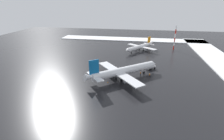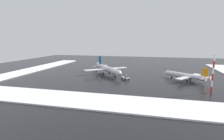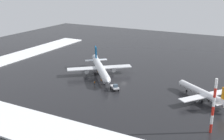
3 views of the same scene
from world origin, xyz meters
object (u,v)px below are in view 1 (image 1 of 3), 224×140
(antenna_mast, at_px, (175,38))
(traffic_cone_mid_line, at_px, (108,82))
(airplane_distant_tail, at_px, (140,47))
(pushback_tug, at_px, (151,66))
(ground_crew_mid_apron, at_px, (140,73))
(ground_crew_by_nose_gear, at_px, (149,75))
(traffic_cone_near_nose, at_px, (127,73))
(airplane_parked_portside, at_px, (123,71))

(antenna_mast, xyz_separation_m, traffic_cone_mid_line, (-55.47, 32.89, -7.57))
(airplane_distant_tail, height_order, pushback_tug, airplane_distant_tail)
(pushback_tug, xyz_separation_m, traffic_cone_mid_line, (-17.96, 17.31, -1.01))
(ground_crew_mid_apron, bearing_deg, ground_crew_by_nose_gear, -74.66)
(airplane_distant_tail, distance_m, traffic_cone_near_nose, 39.45)
(airplane_distant_tail, relative_size, traffic_cone_near_nose, 39.96)
(traffic_cone_near_nose, bearing_deg, traffic_cone_mid_line, 146.67)
(airplane_parked_portside, height_order, ground_crew_by_nose_gear, airplane_parked_portside)
(antenna_mast, bearing_deg, airplane_parked_portside, 151.54)
(ground_crew_mid_apron, relative_size, traffic_cone_mid_line, 3.11)
(antenna_mast, bearing_deg, airplane_distant_tail, 106.03)
(airplane_distant_tail, xyz_separation_m, traffic_cone_mid_line, (-49.26, 11.29, -2.26))
(airplane_parked_portside, height_order, airplane_distant_tail, airplane_parked_portside)
(traffic_cone_mid_line, bearing_deg, traffic_cone_near_nose, -33.33)
(airplane_parked_portside, xyz_separation_m, ground_crew_mid_apron, (4.51, -7.08, -2.41))
(ground_crew_mid_apron, xyz_separation_m, antenna_mast, (46.22, -20.41, 6.87))
(airplane_parked_portside, relative_size, pushback_tug, 5.88)
(ground_crew_mid_apron, distance_m, traffic_cone_mid_line, 15.55)
(pushback_tug, relative_size, antenna_mast, 0.31)
(ground_crew_by_nose_gear, bearing_deg, airplane_distant_tail, -39.36)
(pushback_tug, distance_m, traffic_cone_near_nose, 13.24)
(antenna_mast, height_order, traffic_cone_near_nose, antenna_mast)
(pushback_tug, bearing_deg, antenna_mast, 20.95)
(antenna_mast, relative_size, traffic_cone_near_nose, 28.52)
(ground_crew_by_nose_gear, bearing_deg, pushback_tug, -52.68)
(airplane_distant_tail, relative_size, traffic_cone_mid_line, 39.96)
(traffic_cone_near_nose, bearing_deg, airplane_distant_tail, -6.73)
(airplane_distant_tail, relative_size, antenna_mast, 1.40)
(airplane_distant_tail, relative_size, ground_crew_by_nose_gear, 12.85)
(ground_crew_mid_apron, relative_size, antenna_mast, 0.11)
(ground_crew_mid_apron, distance_m, traffic_cone_near_nose, 5.92)
(airplane_parked_portside, bearing_deg, ground_crew_mid_apron, -6.87)
(antenna_mast, bearing_deg, pushback_tug, 157.44)
(ground_crew_by_nose_gear, bearing_deg, antenna_mast, -65.73)
(airplane_parked_portside, height_order, traffic_cone_mid_line, airplane_parked_portside)
(airplane_parked_portside, distance_m, traffic_cone_near_nose, 6.36)
(ground_crew_mid_apron, bearing_deg, antenna_mast, 4.89)
(ground_crew_mid_apron, height_order, traffic_cone_mid_line, ground_crew_mid_apron)
(ground_crew_mid_apron, relative_size, ground_crew_by_nose_gear, 1.00)
(airplane_parked_portside, bearing_deg, pushback_tug, 8.62)
(airplane_parked_portside, relative_size, traffic_cone_mid_line, 51.87)
(ground_crew_by_nose_gear, xyz_separation_m, traffic_cone_near_nose, (1.79, 9.56, -0.70))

